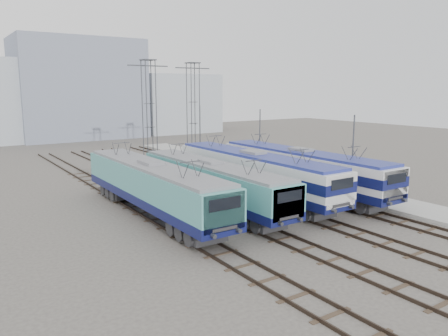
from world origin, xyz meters
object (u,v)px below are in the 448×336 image
mast_mid (260,143)px  mast_rear (200,134)px  catenary_tower_east (193,109)px  locomotive_far_left (153,185)px  locomotive_center_left (212,181)px  locomotive_far_right (302,167)px  locomotive_center_right (254,171)px  catenary_tower_west (149,112)px  mast_front (352,158)px

mast_mid → mast_rear: size_ratio=1.00×
catenary_tower_east → mast_rear: catenary_tower_east is taller
mast_mid → locomotive_far_left: bearing=-154.7°
mast_rear → locomotive_center_left: bearing=-118.5°
locomotive_far_right → mast_mid: size_ratio=2.68×
locomotive_center_right → locomotive_center_left: bearing=-171.3°
catenary_tower_west → mast_rear: 9.99m
locomotive_far_left → mast_rear: (15.35, 19.26, 1.18)m
locomotive_far_left → locomotive_center_right: (9.00, -0.04, 0.08)m
catenary_tower_east → mast_rear: (2.10, 2.00, -3.14)m
locomotive_center_right → catenary_tower_west: bearing=98.4°
locomotive_far_right → mast_front: mast_front is taller
locomotive_far_left → locomotive_center_left: locomotive_far_left is taller
locomotive_center_right → mast_mid: 9.74m
locomotive_far_left → mast_mid: size_ratio=2.66×
locomotive_center_right → mast_mid: size_ratio=2.69×
locomotive_far_left → locomotive_center_right: size_ratio=0.99×
locomotive_center_right → mast_front: mast_front is taller
catenary_tower_east → locomotive_far_left: bearing=-127.5°
locomotive_far_left → catenary_tower_west: (6.75, 15.26, 4.32)m
locomotive_far_right → locomotive_far_left: bearing=176.0°
locomotive_center_left → locomotive_center_right: locomotive_center_right is taller
locomotive_center_right → mast_rear: 20.35m
locomotive_center_left → locomotive_far_left: bearing=170.8°
locomotive_far_right → catenary_tower_east: bearing=90.8°
locomotive_far_left → mast_rear: bearing=51.5°
catenary_tower_west → catenary_tower_east: size_ratio=1.00×
locomotive_center_left → mast_mid: bearing=36.4°
locomotive_far_left → locomotive_center_left: size_ratio=1.07×
locomotive_center_right → mast_rear: mast_rear is taller
catenary_tower_west → locomotive_far_left: bearing=-113.9°
locomotive_center_left → mast_front: (10.85, -4.01, 1.32)m
locomotive_center_left → locomotive_far_right: (9.00, -0.22, 0.20)m
locomotive_far_left → catenary_tower_west: bearing=66.1°
locomotive_center_right → catenary_tower_east: size_ratio=1.57×
locomotive_far_right → mast_rear: (1.85, 20.21, 1.12)m
locomotive_far_right → mast_mid: 8.49m
catenary_tower_east → mast_front: 22.32m
locomotive_far_right → mast_mid: mast_mid is taller
catenary_tower_east → mast_rear: size_ratio=1.71×
locomotive_center_left → mast_rear: size_ratio=2.49×
locomotive_far_left → catenary_tower_west: catenary_tower_west is taller
catenary_tower_east → mast_mid: bearing=-78.1°
locomotive_far_right → locomotive_center_left: bearing=178.6°
locomotive_far_right → catenary_tower_west: size_ratio=1.56×
locomotive_center_right → catenary_tower_west: catenary_tower_west is taller
locomotive_center_right → mast_mid: mast_mid is taller
catenary_tower_west → mast_front: size_ratio=1.71×
locomotive_far_right → catenary_tower_west: 18.07m
locomotive_center_left → locomotive_far_right: size_ratio=0.93×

